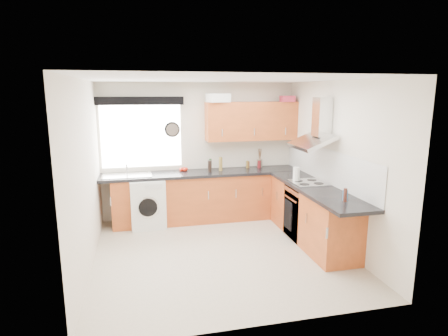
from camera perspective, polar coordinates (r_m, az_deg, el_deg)
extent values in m
plane|color=beige|center=(5.65, -0.56, -12.82)|extent=(3.60, 3.60, 0.00)
cube|color=white|center=(5.15, -0.61, 13.40)|extent=(3.60, 3.60, 0.02)
cube|color=silver|center=(7.00, -3.74, 2.63)|extent=(3.60, 0.02, 2.50)
cube|color=silver|center=(3.58, 5.63, -6.12)|extent=(3.60, 0.02, 2.50)
cube|color=silver|center=(5.19, -20.37, -1.23)|extent=(0.02, 3.60, 2.50)
cube|color=silver|center=(5.91, 16.73, 0.49)|extent=(0.02, 3.60, 2.50)
cube|color=silver|center=(6.87, -12.47, 4.73)|extent=(1.40, 0.02, 1.10)
cube|color=black|center=(6.73, -12.69, 9.97)|extent=(1.50, 0.18, 0.14)
cube|color=white|center=(6.17, 15.25, 0.37)|extent=(0.01, 3.00, 0.54)
cube|color=#A0461C|center=(6.89, -4.08, -4.52)|extent=(3.00, 0.58, 0.86)
cube|color=#A0461C|center=(7.28, 8.49, -3.73)|extent=(0.60, 0.60, 0.86)
cube|color=#A0461C|center=(6.11, 13.21, -6.93)|extent=(0.58, 2.10, 0.86)
cube|color=black|center=(6.78, -3.29, -0.80)|extent=(3.60, 0.62, 0.05)
cube|color=black|center=(5.85, 13.96, -3.14)|extent=(0.62, 2.42, 0.05)
cube|color=black|center=(6.23, 12.51, -6.57)|extent=(0.56, 0.58, 0.85)
cube|color=silver|center=(6.10, 12.72, -2.17)|extent=(0.52, 0.52, 0.01)
cube|color=#A0461C|center=(6.99, 4.21, 7.14)|extent=(1.70, 0.35, 0.70)
cube|color=silver|center=(6.71, -11.58, -5.18)|extent=(0.62, 0.60, 0.86)
cylinder|color=black|center=(6.85, -7.88, 5.82)|extent=(0.28, 0.04, 0.28)
cube|color=silver|center=(6.70, -0.88, 10.63)|extent=(0.43, 0.36, 0.15)
cube|color=#C33047|center=(7.09, 9.63, 10.36)|extent=(0.25, 0.22, 0.11)
cylinder|color=gray|center=(7.22, 5.46, 0.73)|extent=(0.13, 0.13, 0.15)
cylinder|color=silver|center=(6.13, 10.97, -0.96)|extent=(0.12, 0.12, 0.24)
cylinder|color=brown|center=(7.12, 3.58, 0.56)|extent=(0.05, 0.05, 0.14)
cylinder|color=#5D1317|center=(7.14, 5.38, 0.58)|extent=(0.06, 0.06, 0.14)
cylinder|color=olive|center=(6.84, -0.52, 0.62)|extent=(0.07, 0.07, 0.25)
cylinder|color=black|center=(6.73, -2.18, 0.25)|extent=(0.07, 0.07, 0.21)
cylinder|color=#1A4017|center=(6.87, -2.08, 0.51)|extent=(0.05, 0.05, 0.21)
cylinder|color=brown|center=(7.13, 3.66, 0.51)|extent=(0.06, 0.06, 0.12)
cylinder|color=#4F251C|center=(5.18, 17.98, -3.93)|extent=(0.05, 0.05, 0.18)
cylinder|color=#1D5B8D|center=(5.25, 17.98, -3.97)|extent=(0.07, 0.07, 0.14)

